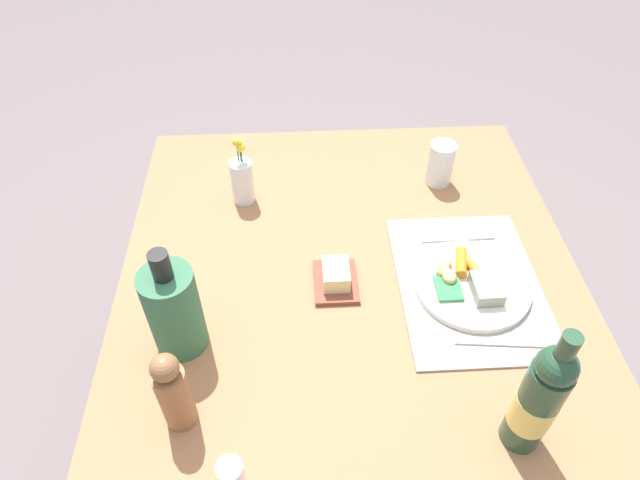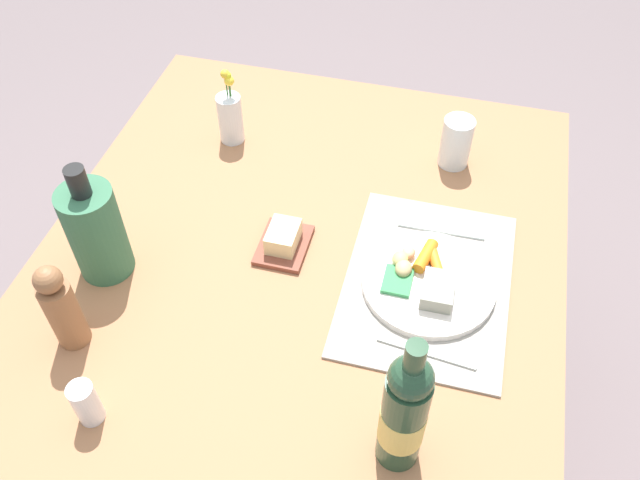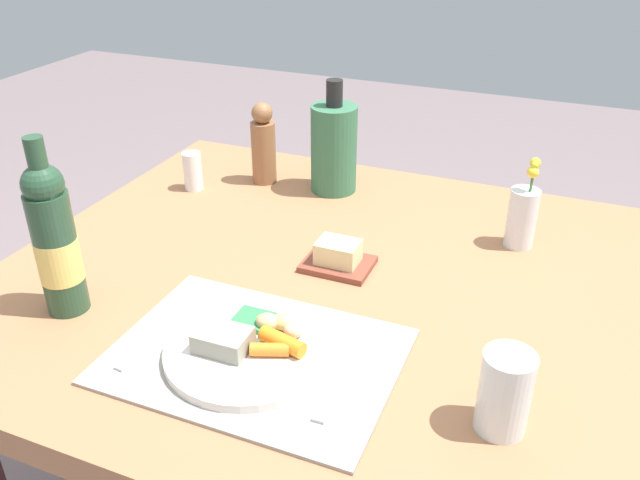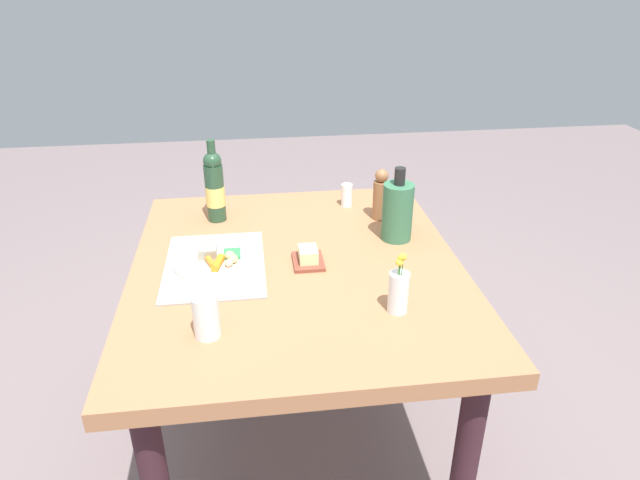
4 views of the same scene
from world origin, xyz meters
name	(u,v)px [view 4 (image 4 of 4)]	position (x,y,z in m)	size (l,w,h in m)	color
ground_plane	(301,436)	(0.00, 0.00, 0.00)	(8.00, 8.00, 0.00)	slate
dining_table	(297,289)	(0.00, 0.00, 0.67)	(1.24, 1.08, 0.77)	#A46C47
placemat	(215,265)	(-0.02, -0.27, 0.78)	(0.44, 0.32, 0.01)	#9B948C
dinner_plate	(215,259)	(-0.03, -0.27, 0.79)	(0.26, 0.26, 0.05)	white
fork	(210,241)	(-0.19, -0.29, 0.78)	(0.02, 0.19, 0.01)	silver
knife	(210,287)	(0.12, -0.27, 0.78)	(0.02, 0.18, 0.01)	silver
cooler_bottle	(398,211)	(-0.14, 0.37, 0.88)	(0.11, 0.11, 0.27)	#356B4A
butter_dish	(308,258)	(0.00, 0.04, 0.80)	(0.13, 0.10, 0.05)	brown
wine_bottle	(215,187)	(-0.38, -0.27, 0.91)	(0.07, 0.07, 0.31)	#26462F
pepper_mill	(381,196)	(-0.31, 0.35, 0.87)	(0.06, 0.06, 0.20)	#915F3C
flower_vase	(399,291)	(0.31, 0.26, 0.84)	(0.06, 0.06, 0.19)	silver
salt_shaker	(347,195)	(-0.45, 0.24, 0.82)	(0.04, 0.04, 0.09)	white
water_tumbler	(206,319)	(0.36, -0.27, 0.83)	(0.07, 0.07, 0.12)	silver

